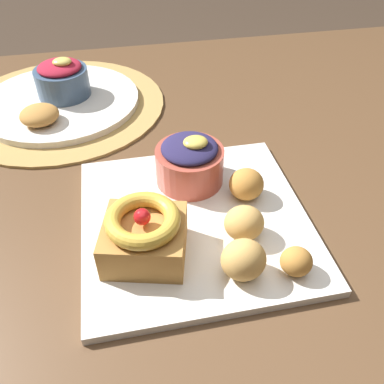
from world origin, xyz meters
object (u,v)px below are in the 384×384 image
fritter_middle (296,261)px  back_plate (60,101)px  fritter_extra (243,260)px  back_ramekin (62,79)px  fritter_front (246,184)px  fritter_back (244,223)px  back_pastry (39,115)px  berry_ramekin (190,162)px  front_plate (195,221)px  cake_slice (144,235)px

fritter_middle → back_plate: (-0.28, 0.47, -0.02)m
fritter_middle → back_plate: 0.55m
fritter_extra → back_ramekin: size_ratio=0.53×
fritter_front → fritter_back: 0.07m
fritter_front → back_pastry: 0.39m
fritter_middle → back_pastry: same height
berry_ramekin → back_plate: size_ratio=0.33×
back_plate → back_pastry: (-0.03, -0.08, 0.02)m
fritter_middle → back_pastry: 0.50m
fritter_front → fritter_extra: size_ratio=0.93×
front_plate → back_plate: size_ratio=1.00×
fritter_middle → back_ramekin: (-0.27, 0.48, 0.02)m
front_plate → fritter_extra: fritter_extra is taller
fritter_front → fritter_extra: fritter_extra is taller
berry_ramekin → fritter_extra: bearing=-81.6°
fritter_front → fritter_middle: bearing=-82.6°
fritter_front → berry_ramekin: bearing=144.2°
front_plate → cake_slice: size_ratio=2.61×
front_plate → back_pastry: 0.35m
cake_slice → back_ramekin: bearing=104.4°
fritter_front → back_ramekin: (-0.26, 0.34, 0.02)m
front_plate → back_pastry: back_pastry is taller
berry_ramekin → back_ramekin: back_ramekin is taller
berry_ramekin → back_pastry: berry_ramekin is taller
berry_ramekin → fritter_middle: (0.09, -0.19, -0.02)m
cake_slice → fritter_back: size_ratio=2.26×
cake_slice → fritter_front: (0.15, 0.08, -0.01)m
cake_slice → fritter_front: 0.17m
cake_slice → back_pastry: size_ratio=1.71×
fritter_extra → back_ramekin: bearing=114.3°
back_ramekin → back_pastry: 0.10m
back_plate → berry_ramekin: bearing=-54.9°
front_plate → back_ramekin: bearing=115.6°
fritter_middle → back_pastry: bearing=128.9°
fritter_front → fritter_middle: size_ratio=1.28×
front_plate → back_ramekin: 0.41m
berry_ramekin → fritter_front: bearing=-35.8°
back_plate → fritter_middle: bearing=-58.7°
cake_slice → back_plate: bearing=106.2°
cake_slice → back_plate: 0.43m
berry_ramekin → fritter_back: 0.13m
berry_ramekin → back_plate: 0.34m
fritter_middle → back_ramekin: 0.55m
fritter_middle → fritter_extra: size_ratio=0.72×
fritter_middle → back_pastry: (-0.31, 0.39, 0.00)m
cake_slice → fritter_middle: size_ratio=3.03×
berry_ramekin → fritter_back: berry_ramekin is taller
back_ramekin → fritter_middle: bearing=-60.3°
back_ramekin → fritter_back: bearing=-60.8°
fritter_back → back_pastry: (-0.27, 0.32, -0.00)m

